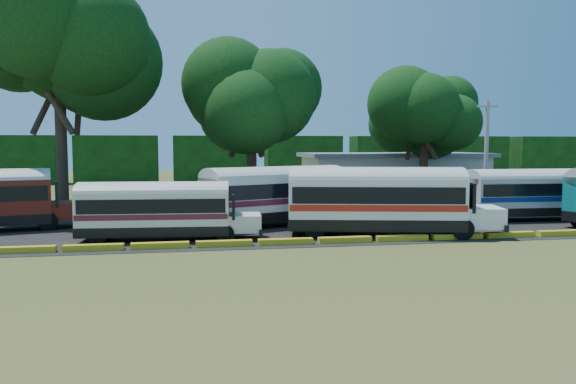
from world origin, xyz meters
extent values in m
plane|color=#3F4E1A|center=(0.00, 0.00, 0.00)|extent=(160.00, 160.00, 0.00)
cube|color=black|center=(1.00, 12.00, 0.01)|extent=(64.00, 24.00, 0.02)
cube|color=gold|center=(-10.50, 1.00, 0.15)|extent=(2.70, 0.45, 0.30)
cube|color=gold|center=(-7.50, 1.00, 0.15)|extent=(2.70, 0.45, 0.30)
cube|color=gold|center=(-4.50, 1.00, 0.15)|extent=(2.70, 0.45, 0.30)
cube|color=gold|center=(-1.50, 1.00, 0.15)|extent=(2.70, 0.45, 0.30)
cube|color=gold|center=(1.50, 1.00, 0.15)|extent=(2.70, 0.45, 0.30)
cube|color=gold|center=(4.50, 1.00, 0.15)|extent=(2.70, 0.45, 0.30)
cube|color=gold|center=(7.50, 1.00, 0.15)|extent=(2.70, 0.45, 0.30)
cube|color=gold|center=(10.50, 1.00, 0.15)|extent=(2.70, 0.45, 0.30)
cube|color=gold|center=(13.50, 1.00, 0.15)|extent=(2.70, 0.45, 0.30)
cube|color=gold|center=(16.50, 1.00, 0.15)|extent=(2.70, 0.45, 0.30)
cube|color=beige|center=(18.00, 30.00, 1.80)|extent=(18.00, 8.00, 3.60)
cube|color=slate|center=(18.00, 30.00, 3.80)|extent=(19.00, 9.00, 0.40)
cube|color=black|center=(-24.00, 48.00, 3.00)|extent=(10.00, 4.00, 6.00)
cube|color=black|center=(-12.00, 48.00, 3.00)|extent=(10.00, 4.00, 6.00)
cube|color=black|center=(0.00, 48.00, 3.00)|extent=(10.00, 4.00, 6.00)
cube|color=black|center=(12.00, 48.00, 3.00)|extent=(10.00, 4.00, 6.00)
cube|color=black|center=(24.00, 48.00, 3.00)|extent=(10.00, 4.00, 6.00)
cube|color=black|center=(36.00, 48.00, 3.00)|extent=(10.00, 4.00, 6.00)
cube|color=black|center=(48.00, 48.00, 3.00)|extent=(10.00, 4.00, 6.00)
cylinder|color=black|center=(-11.03, 7.70, 0.53)|extent=(1.10, 0.53, 1.06)
cylinder|color=black|center=(-11.55, 9.92, 0.53)|extent=(1.10, 0.53, 1.06)
cube|color=maroon|center=(-10.15, 9.08, 1.01)|extent=(2.40, 2.72, 1.01)
cube|color=black|center=(-10.80, 8.92, 2.05)|extent=(0.72, 2.42, 1.46)
cube|color=black|center=(-9.27, 9.29, 0.59)|extent=(0.78, 2.58, 0.32)
cylinder|color=black|center=(-1.38, 2.12, 0.46)|extent=(0.93, 0.32, 0.91)
cylinder|color=black|center=(-1.23, 4.07, 0.46)|extent=(0.93, 0.32, 0.91)
cylinder|color=black|center=(-7.57, 2.59, 0.46)|extent=(0.93, 0.32, 0.91)
cylinder|color=black|center=(-7.42, 4.54, 0.46)|extent=(0.93, 0.32, 0.91)
cube|color=black|center=(-4.86, 3.37, 0.59)|extent=(7.63, 2.84, 0.50)
cube|color=white|center=(-4.86, 3.37, 1.67)|extent=(7.63, 2.84, 1.67)
cube|color=black|center=(-4.86, 3.37, 1.88)|extent=(7.34, 2.87, 0.70)
cube|color=maroon|center=(-4.86, 3.37, 1.34)|extent=(7.56, 2.87, 0.27)
ellipsoid|color=beige|center=(-4.86, 3.37, 2.51)|extent=(7.63, 2.84, 1.03)
cube|color=white|center=(-0.31, 3.02, 0.87)|extent=(1.79, 2.13, 0.87)
cube|color=black|center=(-0.88, 3.07, 1.76)|extent=(0.29, 2.10, 1.25)
cube|color=black|center=(0.47, 2.96, 0.50)|extent=(0.33, 2.24, 0.27)
cube|color=black|center=(-8.54, 3.65, 0.50)|extent=(0.33, 2.24, 0.27)
cylinder|color=black|center=(6.35, 8.13, 0.54)|extent=(1.11, 0.70, 1.08)
cylinder|color=black|center=(5.45, 10.27, 0.54)|extent=(1.11, 0.70, 1.08)
cylinder|color=black|center=(-0.43, 5.27, 0.54)|extent=(1.11, 0.70, 1.08)
cylinder|color=black|center=(-1.33, 7.40, 0.54)|extent=(1.11, 0.70, 1.08)
cube|color=black|center=(2.01, 7.56, 0.70)|extent=(9.23, 5.94, 0.60)
cube|color=white|center=(2.01, 7.56, 1.99)|extent=(9.23, 5.94, 1.98)
cube|color=black|center=(2.01, 7.56, 2.22)|extent=(8.93, 5.86, 0.83)
cube|color=#57162C|center=(2.01, 7.56, 1.59)|extent=(9.16, 5.95, 0.32)
ellipsoid|color=beige|center=(2.01, 7.56, 2.98)|extent=(9.23, 5.94, 1.22)
cube|color=white|center=(7.00, 9.66, 1.03)|extent=(2.72, 2.95, 1.03)
cube|color=black|center=(6.37, 9.40, 2.08)|extent=(1.12, 2.36, 1.49)
cube|color=black|center=(7.85, 10.02, 0.60)|extent=(1.21, 2.52, 0.32)
cube|color=black|center=(-2.03, 5.85, 0.60)|extent=(1.21, 2.52, 0.32)
cylinder|color=black|center=(10.68, 0.73, 0.56)|extent=(1.16, 0.55, 1.12)
cylinder|color=black|center=(11.20, 3.07, 0.56)|extent=(1.16, 0.55, 1.12)
cylinder|color=black|center=(3.26, 2.37, 0.56)|extent=(1.16, 0.55, 1.12)
cylinder|color=black|center=(3.78, 4.70, 0.56)|extent=(1.16, 0.55, 1.12)
cube|color=black|center=(6.68, 2.84, 0.73)|extent=(9.55, 4.70, 0.61)
cube|color=white|center=(6.68, 2.84, 2.05)|extent=(9.55, 4.70, 2.05)
cube|color=black|center=(6.68, 2.84, 2.30)|extent=(9.21, 4.69, 0.86)
cube|color=red|center=(6.68, 2.84, 1.64)|extent=(9.47, 4.72, 0.34)
ellipsoid|color=beige|center=(6.68, 2.84, 3.07)|extent=(9.55, 4.70, 1.26)
cube|color=white|center=(12.14, 1.64, 1.06)|extent=(2.49, 2.83, 1.06)
cube|color=black|center=(11.45, 1.79, 2.15)|extent=(0.72, 2.55, 1.53)
cube|color=black|center=(13.07, 1.43, 0.61)|extent=(0.79, 2.72, 0.34)
cube|color=black|center=(2.26, 3.81, 0.61)|extent=(0.79, 2.72, 0.34)
cylinder|color=black|center=(22.55, 8.08, 0.50)|extent=(1.01, 0.30, 1.00)
cylinder|color=black|center=(15.69, 6.03, 0.50)|extent=(1.01, 0.30, 1.00)
cylinder|color=black|center=(15.72, 8.18, 0.50)|extent=(1.01, 0.30, 1.00)
cube|color=black|center=(18.62, 7.06, 0.65)|extent=(8.28, 2.63, 0.55)
cube|color=beige|center=(18.62, 7.06, 1.84)|extent=(8.28, 2.63, 1.84)
cube|color=black|center=(18.62, 7.06, 2.06)|extent=(7.95, 2.69, 0.77)
cube|color=navy|center=(18.62, 7.06, 1.48)|extent=(8.19, 2.67, 0.30)
ellipsoid|color=beige|center=(18.62, 7.06, 2.76)|extent=(8.28, 2.63, 1.13)
cube|color=black|center=(14.55, 7.12, 0.55)|extent=(0.22, 2.46, 0.30)
cylinder|color=#34241A|center=(-12.08, 16.86, 4.30)|extent=(0.80, 0.80, 8.59)
cylinder|color=#34241A|center=(-10.86, 17.30, 7.98)|extent=(1.46, 3.03, 4.87)
cylinder|color=#34241A|center=(-13.08, 17.70, 7.98)|extent=(2.31, 2.63, 4.87)
cylinder|color=#34241A|center=(-12.31, 15.58, 7.98)|extent=(3.10, 0.97, 4.87)
ellipsoid|color=black|center=(-12.08, 16.86, 12.47)|extent=(11.66, 11.66, 8.55)
cylinder|color=#34241A|center=(1.77, 18.25, 3.00)|extent=(0.80, 0.80, 6.00)
cylinder|color=#34241A|center=(3.00, 18.70, 5.58)|extent=(1.19, 2.27, 3.47)
cylinder|color=#34241A|center=(0.78, 19.09, 5.58)|extent=(1.79, 2.01, 3.47)
cylinder|color=#34241A|center=(1.55, 16.97, 5.58)|extent=(2.30, 0.83, 3.47)
ellipsoid|color=black|center=(1.77, 18.25, 8.86)|extent=(9.42, 9.42, 6.91)
cylinder|color=#34241A|center=(18.45, 23.47, 2.70)|extent=(0.80, 0.80, 5.40)
cylinder|color=#34241A|center=(19.67, 23.91, 5.01)|extent=(1.12, 2.09, 3.14)
cylinder|color=#34241A|center=(17.46, 24.30, 5.01)|extent=(1.67, 1.87, 3.14)
cylinder|color=#34241A|center=(18.23, 22.19, 5.01)|extent=(2.11, 0.79, 3.14)
ellipsoid|color=black|center=(18.45, 23.47, 8.02)|extent=(8.76, 8.76, 6.43)
cylinder|color=gray|center=(18.43, 12.33, 4.03)|extent=(0.30, 0.30, 8.07)
cube|color=gray|center=(18.43, 12.33, 7.66)|extent=(1.60, 0.12, 0.12)
camera|label=1|loc=(-3.14, -25.73, 4.91)|focal=35.00mm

